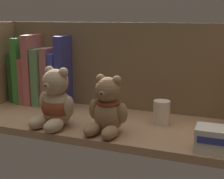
{
  "coord_description": "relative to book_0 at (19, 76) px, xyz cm",
  "views": [
    {
      "loc": [
        33.73,
        -78.55,
        30.98
      ],
      "look_at": [
        3.28,
        0.0,
        11.39
      ],
      "focal_mm": 51.21,
      "sensor_mm": 36.0,
      "label": 1
    }
  ],
  "objects": [
    {
      "name": "book_1",
      "position": [
        2.61,
        0.0,
        2.61
      ],
      "size": [
        2.39,
        12.07,
        21.86
      ],
      "primitive_type": "cube",
      "color": "green",
      "rests_on": "shelf_board"
    },
    {
      "name": "book_7",
      "position": [
        18.34,
        0.0,
        3.05
      ],
      "size": [
        2.67,
        10.0,
        22.75
      ],
      "primitive_type": "cube",
      "color": "#383C94",
      "rests_on": "shelf_board"
    },
    {
      "name": "book_2",
      "position": [
        4.98,
        0.0,
        -0.75
      ],
      "size": [
        1.76,
        13.09,
        15.14
      ],
      "primitive_type": "cube",
      "color": "#B76060",
      "rests_on": "shelf_board"
    },
    {
      "name": "book_6",
      "position": [
        15.65,
        0.0,
        0.24
      ],
      "size": [
        2.14,
        10.25,
        17.13
      ],
      "primitive_type": "cube",
      "color": "#4146B1",
      "rests_on": "shelf_board"
    },
    {
      "name": "teddy_bear_larger",
      "position": [
        26.18,
        -19.46,
        -2.05
      ],
      "size": [
        11.95,
        12.74,
        15.96
      ],
      "color": "tan",
      "rests_on": "shelf_board"
    },
    {
      "name": "shelf_back_panel",
      "position": [
        35.77,
        2.95,
        4.13
      ],
      "size": [
        79.18,
        1.2,
        28.9
      ],
      "primitive_type": "cube",
      "color": "olive",
      "rests_on": "ground"
    },
    {
      "name": "book_3",
      "position": [
        7.35,
        0.0,
        3.13
      ],
      "size": [
        2.46,
        13.66,
        22.91
      ],
      "primitive_type": "cube",
      "rotation": [
        0.0,
        -0.0,
        0.0
      ],
      "color": "#CB6A6A",
      "rests_on": "shelf_board"
    },
    {
      "name": "book_0",
      "position": [
        0.0,
        0.0,
        0.0
      ],
      "size": [
        2.23,
        9.98,
        16.64
      ],
      "primitive_type": "cube",
      "color": "#285B27",
      "rests_on": "shelf_board"
    },
    {
      "name": "book_5",
      "position": [
        12.96,
        0.0,
        1.06
      ],
      "size": [
        2.64,
        10.2,
        18.77
      ],
      "primitive_type": "cube",
      "color": "#BD7171",
      "rests_on": "shelf_board"
    },
    {
      "name": "book_4",
      "position": [
        10.1,
        0.0,
        0.94
      ],
      "size": [
        2.5,
        12.63,
        18.52
      ],
      "primitive_type": "cube",
      "color": "#689E67",
      "rests_on": "shelf_board"
    },
    {
      "name": "teddy_bear_smaller",
      "position": [
        40.8,
        -19.28,
        -2.03
      ],
      "size": [
        10.84,
        11.1,
        14.73
      ],
      "color": "#93704C",
      "rests_on": "shelf_board"
    },
    {
      "name": "pillar_candle",
      "position": [
        52.04,
        -7.74,
        -5.06
      ],
      "size": [
        4.55,
        4.55,
        6.52
      ],
      "primitive_type": "cylinder",
      "color": "silver",
      "rests_on": "shelf_board"
    },
    {
      "name": "shelf_board",
      "position": [
        35.77,
        -11.55,
        -9.32
      ],
      "size": [
        76.78,
        27.8,
        2.0
      ],
      "primitive_type": "cube",
      "color": "#A87F5B",
      "rests_on": "ground"
    },
    {
      "name": "small_product_box",
      "position": [
        67.1,
        -21.17,
        -5.66
      ],
      "size": [
        8.87,
        6.29,
        5.32
      ],
      "color": "silver",
      "rests_on": "shelf_board"
    }
  ]
}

